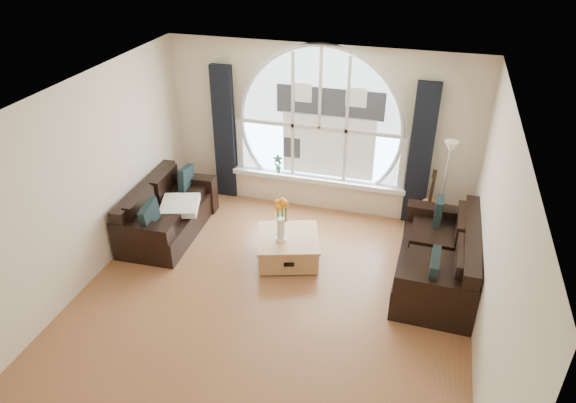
% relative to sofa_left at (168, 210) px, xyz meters
% --- Properties ---
extents(ground, '(5.00, 5.50, 0.01)m').
position_rel_sofa_left_xyz_m(ground, '(2.01, -1.22, -0.40)').
color(ground, brown).
rests_on(ground, ground).
extents(ceiling, '(5.00, 5.50, 0.01)m').
position_rel_sofa_left_xyz_m(ceiling, '(2.01, -1.22, 2.30)').
color(ceiling, silver).
rests_on(ceiling, ground).
extents(wall_back, '(5.00, 0.01, 2.70)m').
position_rel_sofa_left_xyz_m(wall_back, '(2.01, 1.53, 0.95)').
color(wall_back, beige).
rests_on(wall_back, ground).
extents(wall_left, '(0.01, 5.50, 2.70)m').
position_rel_sofa_left_xyz_m(wall_left, '(-0.49, -1.22, 0.95)').
color(wall_left, beige).
rests_on(wall_left, ground).
extents(wall_right, '(0.01, 5.50, 2.70)m').
position_rel_sofa_left_xyz_m(wall_right, '(4.51, -1.22, 0.95)').
color(wall_right, beige).
rests_on(wall_right, ground).
extents(attic_slope, '(0.92, 5.50, 0.72)m').
position_rel_sofa_left_xyz_m(attic_slope, '(4.21, -1.22, 1.95)').
color(attic_slope, silver).
rests_on(attic_slope, ground).
extents(arched_window, '(2.60, 0.06, 2.15)m').
position_rel_sofa_left_xyz_m(arched_window, '(2.01, 1.50, 1.23)').
color(arched_window, silver).
rests_on(arched_window, wall_back).
extents(window_sill, '(2.90, 0.22, 0.08)m').
position_rel_sofa_left_xyz_m(window_sill, '(2.01, 1.43, 0.11)').
color(window_sill, white).
rests_on(window_sill, wall_back).
extents(window_frame, '(2.76, 0.08, 2.15)m').
position_rel_sofa_left_xyz_m(window_frame, '(2.01, 1.47, 1.23)').
color(window_frame, white).
rests_on(window_frame, wall_back).
extents(neighbor_house, '(1.70, 0.02, 1.50)m').
position_rel_sofa_left_xyz_m(neighbor_house, '(2.16, 1.48, 1.10)').
color(neighbor_house, silver).
rests_on(neighbor_house, wall_back).
extents(curtain_left, '(0.35, 0.12, 2.30)m').
position_rel_sofa_left_xyz_m(curtain_left, '(0.41, 1.41, 0.75)').
color(curtain_left, black).
rests_on(curtain_left, ground).
extents(curtain_right, '(0.35, 0.12, 2.30)m').
position_rel_sofa_left_xyz_m(curtain_right, '(3.61, 1.41, 0.75)').
color(curtain_right, black).
rests_on(curtain_right, ground).
extents(sofa_left, '(0.97, 1.82, 0.79)m').
position_rel_sofa_left_xyz_m(sofa_left, '(0.00, 0.00, 0.00)').
color(sofa_left, black).
rests_on(sofa_left, ground).
extents(sofa_right, '(1.03, 1.98, 0.87)m').
position_rel_sofa_left_xyz_m(sofa_right, '(4.02, -0.11, 0.00)').
color(sofa_right, black).
rests_on(sofa_right, ground).
extents(coffee_chest, '(1.08, 1.08, 0.42)m').
position_rel_sofa_left_xyz_m(coffee_chest, '(1.97, -0.17, -0.19)').
color(coffee_chest, '#A87446').
rests_on(coffee_chest, ground).
extents(throw_blanket, '(0.69, 0.69, 0.10)m').
position_rel_sofa_left_xyz_m(throw_blanket, '(0.20, 0.02, 0.10)').
color(throw_blanket, silver).
rests_on(throw_blanket, sofa_left).
extents(vase_flowers, '(0.24, 0.24, 0.70)m').
position_rel_sofa_left_xyz_m(vase_flowers, '(1.89, -0.27, 0.37)').
color(vase_flowers, white).
rests_on(vase_flowers, coffee_chest).
extents(floor_lamp, '(0.24, 0.24, 1.60)m').
position_rel_sofa_left_xyz_m(floor_lamp, '(4.01, 1.01, 0.40)').
color(floor_lamp, '#B2B2B2').
rests_on(floor_lamp, ground).
extents(guitar, '(0.40, 0.31, 1.06)m').
position_rel_sofa_left_xyz_m(guitar, '(3.85, 1.27, 0.13)').
color(guitar, brown).
rests_on(guitar, ground).
extents(potted_plant, '(0.19, 0.16, 0.31)m').
position_rel_sofa_left_xyz_m(potted_plant, '(1.33, 1.43, 0.30)').
color(potted_plant, '#1E6023').
rests_on(potted_plant, window_sill).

